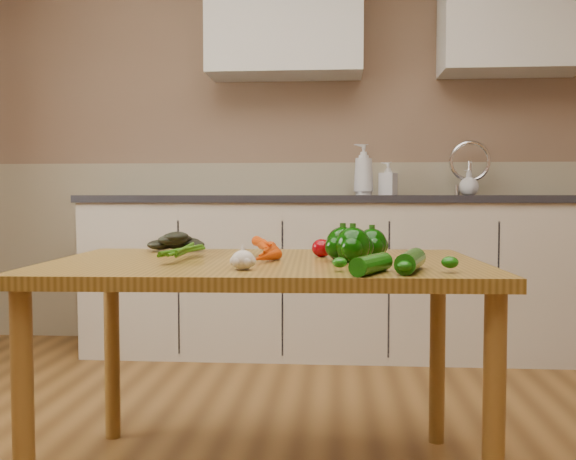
# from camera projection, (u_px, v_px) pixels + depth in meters

# --- Properties ---
(room) EXTENTS (4.04, 5.04, 2.64)m
(room) POSITION_uv_depth(u_px,v_px,m) (256.00, 58.00, 1.64)
(room) COLOR brown
(room) RESTS_ON ground
(counter_run) EXTENTS (2.84, 0.64, 1.14)m
(counter_run) POSITION_uv_depth(u_px,v_px,m) (338.00, 273.00, 3.67)
(counter_run) COLOR beige
(counter_run) RESTS_ON ground
(upper_cabinets) EXTENTS (2.15, 0.35, 0.70)m
(upper_cabinets) POSITION_uv_depth(u_px,v_px,m) (391.00, 13.00, 3.70)
(upper_cabinets) COLOR silver
(upper_cabinets) RESTS_ON room
(table) EXTENTS (1.33, 0.89, 0.70)m
(table) POSITION_uv_depth(u_px,v_px,m) (265.00, 285.00, 1.96)
(table) COLOR olive
(table) RESTS_ON ground
(soap_bottle_a) EXTENTS (0.14, 0.14, 0.29)m
(soap_bottle_a) POSITION_uv_depth(u_px,v_px,m) (364.00, 170.00, 3.69)
(soap_bottle_a) COLOR silver
(soap_bottle_a) RESTS_ON counter_run
(soap_bottle_b) EXTENTS (0.12, 0.12, 0.19)m
(soap_bottle_b) POSITION_uv_depth(u_px,v_px,m) (388.00, 179.00, 3.71)
(soap_bottle_b) COLOR silver
(soap_bottle_b) RESTS_ON counter_run
(soap_bottle_c) EXTENTS (0.15, 0.15, 0.15)m
(soap_bottle_c) POSITION_uv_depth(u_px,v_px,m) (469.00, 183.00, 3.70)
(soap_bottle_c) COLOR silver
(soap_bottle_c) RESTS_ON counter_run
(carrot_bunch) EXTENTS (0.25, 0.20, 0.07)m
(carrot_bunch) POSITION_uv_depth(u_px,v_px,m) (239.00, 249.00, 1.97)
(carrot_bunch) COLOR #CA3B04
(carrot_bunch) RESTS_ON table
(leafy_greens) EXTENTS (0.19, 0.17, 0.09)m
(leafy_greens) POSITION_uv_depth(u_px,v_px,m) (174.00, 239.00, 2.25)
(leafy_greens) COLOR black
(leafy_greens) RESTS_ON table
(garlic_bulb) EXTENTS (0.06, 0.06, 0.05)m
(garlic_bulb) POSITION_uv_depth(u_px,v_px,m) (243.00, 260.00, 1.70)
(garlic_bulb) COLOR beige
(garlic_bulb) RESTS_ON table
(pepper_a) EXTENTS (0.10, 0.10, 0.10)m
(pepper_a) POSITION_uv_depth(u_px,v_px,m) (343.00, 245.00, 1.92)
(pepper_a) COLOR #063102
(pepper_a) RESTS_ON table
(pepper_b) EXTENTS (0.09, 0.09, 0.09)m
(pepper_b) POSITION_uv_depth(u_px,v_px,m) (372.00, 244.00, 1.99)
(pepper_b) COLOR #063102
(pepper_b) RESTS_ON table
(pepper_c) EXTENTS (0.10, 0.10, 0.10)m
(pepper_c) POSITION_uv_depth(u_px,v_px,m) (353.00, 246.00, 1.87)
(pepper_c) COLOR #063102
(pepper_c) RESTS_ON table
(tomato_a) EXTENTS (0.06, 0.06, 0.06)m
(tomato_a) POSITION_uv_depth(u_px,v_px,m) (322.00, 248.00, 2.06)
(tomato_a) COLOR #830209
(tomato_a) RESTS_ON table
(tomato_b) EXTENTS (0.06, 0.06, 0.06)m
(tomato_b) POSITION_uv_depth(u_px,v_px,m) (350.00, 246.00, 2.16)
(tomato_b) COLOR #DC6205
(tomato_b) RESTS_ON table
(tomato_c) EXTENTS (0.08, 0.08, 0.07)m
(tomato_c) POSITION_uv_depth(u_px,v_px,m) (374.00, 247.00, 2.04)
(tomato_c) COLOR #DC6205
(tomato_c) RESTS_ON table
(zucchini_a) EXTENTS (0.10, 0.21, 0.05)m
(zucchini_a) POSITION_uv_depth(u_px,v_px,m) (411.00, 261.00, 1.67)
(zucchini_a) COLOR #0C4807
(zucchini_a) RESTS_ON table
(zucchini_b) EXTENTS (0.12, 0.18, 0.05)m
(zucchini_b) POSITION_uv_depth(u_px,v_px,m) (371.00, 264.00, 1.62)
(zucchini_b) COLOR #0C4807
(zucchini_b) RESTS_ON table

